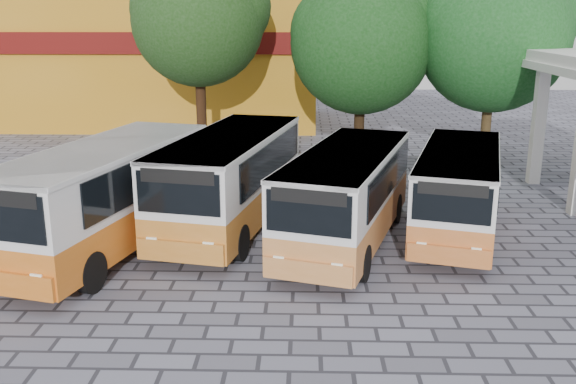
{
  "coord_description": "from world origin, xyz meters",
  "views": [
    {
      "loc": [
        -1.59,
        -15.5,
        6.72
      ],
      "look_at": [
        -2.11,
        3.37,
        1.5
      ],
      "focal_mm": 40.0,
      "sensor_mm": 36.0,
      "label": 1
    }
  ],
  "objects_px": {
    "bus_centre_left": "(231,175)",
    "bus_centre_right": "(347,192)",
    "bus_far_right": "(459,186)",
    "bus_far_left": "(106,191)"
  },
  "relations": [
    {
      "from": "bus_centre_left",
      "to": "bus_centre_right",
      "type": "distance_m",
      "value": 3.94
    },
    {
      "from": "bus_centre_left",
      "to": "bus_far_right",
      "type": "xyz_separation_m",
      "value": [
        7.18,
        -0.42,
        -0.21
      ]
    },
    {
      "from": "bus_centre_left",
      "to": "bus_far_right",
      "type": "bearing_deg",
      "value": 8.56
    },
    {
      "from": "bus_far_left",
      "to": "bus_far_right",
      "type": "bearing_deg",
      "value": 24.28
    },
    {
      "from": "bus_far_left",
      "to": "bus_centre_right",
      "type": "xyz_separation_m",
      "value": [
        6.99,
        0.69,
        -0.14
      ]
    },
    {
      "from": "bus_far_left",
      "to": "bus_centre_right",
      "type": "distance_m",
      "value": 7.03
    },
    {
      "from": "bus_far_left",
      "to": "bus_far_right",
      "type": "distance_m",
      "value": 10.69
    },
    {
      "from": "bus_centre_right",
      "to": "bus_far_left",
      "type": "bearing_deg",
      "value": -157.37
    },
    {
      "from": "bus_far_right",
      "to": "bus_centre_left",
      "type": "bearing_deg",
      "value": -167.45
    },
    {
      "from": "bus_far_right",
      "to": "bus_far_left",
      "type": "bearing_deg",
      "value": -154.52
    }
  ]
}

